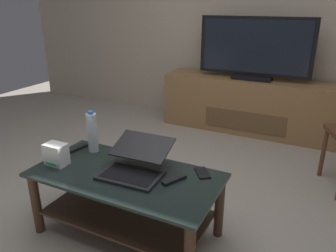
% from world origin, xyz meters
% --- Properties ---
extents(ground_plane, '(7.68, 7.68, 0.00)m').
position_xyz_m(ground_plane, '(0.00, 0.00, 0.00)').
color(ground_plane, '#9E9384').
extents(back_wall, '(6.40, 0.12, 2.80)m').
position_xyz_m(back_wall, '(0.00, 2.28, 1.40)').
color(back_wall, '#B2A38C').
rests_on(back_wall, ground).
extents(coffee_table, '(1.17, 0.59, 0.44)m').
position_xyz_m(coffee_table, '(-0.08, -0.21, 0.30)').
color(coffee_table, black).
rests_on(coffee_table, ground).
extents(media_cabinet, '(2.00, 0.44, 0.62)m').
position_xyz_m(media_cabinet, '(0.19, 1.96, 0.31)').
color(media_cabinet, olive).
rests_on(media_cabinet, ground).
extents(television, '(1.22, 0.20, 0.67)m').
position_xyz_m(television, '(0.19, 1.94, 0.94)').
color(television, black).
rests_on(television, media_cabinet).
extents(laptop, '(0.39, 0.42, 0.18)m').
position_xyz_m(laptop, '(-0.03, -0.17, 0.50)').
color(laptop, black).
rests_on(laptop, coffee_table).
extents(router_box, '(0.14, 0.10, 0.14)m').
position_xyz_m(router_box, '(-0.54, -0.30, 0.51)').
color(router_box, white).
rests_on(router_box, coffee_table).
extents(water_bottle_near, '(0.07, 0.07, 0.30)m').
position_xyz_m(water_bottle_near, '(-0.46, -0.03, 0.58)').
color(water_bottle_near, silver).
rests_on(water_bottle_near, coffee_table).
extents(cell_phone, '(0.14, 0.15, 0.01)m').
position_xyz_m(cell_phone, '(0.35, 0.00, 0.45)').
color(cell_phone, black).
rests_on(cell_phone, coffee_table).
extents(tv_remote, '(0.11, 0.16, 0.02)m').
position_xyz_m(tv_remote, '(0.23, -0.16, 0.45)').
color(tv_remote, black).
rests_on(tv_remote, coffee_table).
extents(soundbar_remote, '(0.07, 0.17, 0.02)m').
position_xyz_m(soundbar_remote, '(-0.58, -0.06, 0.45)').
color(soundbar_remote, black).
rests_on(soundbar_remote, coffee_table).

